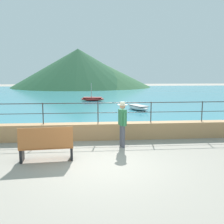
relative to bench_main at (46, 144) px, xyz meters
The scene contains 10 objects.
ground_plane 1.92m from the bench_main, 17.77° to the right, with size 120.00×120.00×0.00m, color gray.
promenade_wall 3.17m from the bench_main, 56.44° to the left, with size 20.00×0.56×0.70m, color tan.
railing 3.26m from the bench_main, 56.44° to the left, with size 18.44×0.04×0.90m.
lake_water 25.34m from the bench_main, 86.04° to the left, with size 64.00×44.32×0.06m, color teal.
hill_main 44.87m from the bench_main, 91.01° to the left, with size 26.77×26.77×7.71m, color #1E4C2D.
hill_secondary 44.62m from the bench_main, 87.47° to the left, with size 24.13×24.13×5.90m, color #285633.
bench_main is the anchor object (origin of this frame).
person_walking 3.01m from the bench_main, 27.69° to the left, with size 0.38×0.56×1.75m.
boat_1 11.93m from the bench_main, 64.84° to the left, with size 1.69×2.47×0.36m.
boat_2 17.68m from the bench_main, 84.49° to the left, with size 2.39×1.17×1.78m.
Camera 1 is at (-0.36, -7.49, 2.82)m, focal length 40.72 mm.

